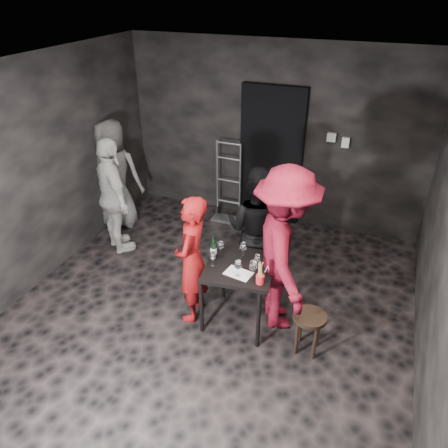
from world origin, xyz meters
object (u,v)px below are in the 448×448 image
at_px(tasting_table, 240,273).
at_px(bystander_grey, 114,169).
at_px(stool, 309,323).
at_px(breadstick_cup, 260,273).
at_px(man_maroon, 286,232).
at_px(wine_bottle, 214,250).
at_px(server_red, 192,260).
at_px(hand_truck, 227,205).
at_px(bystander_cream, 113,192).
at_px(woman_black, 257,225).

relative_size(tasting_table, bystander_grey, 0.41).
xyz_separation_m(stool, breadstick_cup, (-0.53, -0.03, 0.49)).
relative_size(man_maroon, breadstick_cup, 8.95).
height_order(man_maroon, wine_bottle, man_maroon).
bearing_deg(man_maroon, bystander_grey, 41.86).
distance_m(bystander_grey, breadstick_cup, 3.19).
height_order(server_red, breadstick_cup, server_red).
distance_m(hand_truck, bystander_grey, 1.84).
bearing_deg(stool, breadstick_cup, -177.02).
bearing_deg(man_maroon, tasting_table, 86.23).
bearing_deg(hand_truck, man_maroon, -54.26).
bearing_deg(wine_bottle, breadstick_cup, -20.63).
height_order(server_red, bystander_grey, bystander_grey).
bearing_deg(bystander_cream, bystander_grey, -20.48).
xyz_separation_m(stool, man_maroon, (-0.39, 0.35, 0.79)).
bearing_deg(bystander_cream, tasting_table, -163.29).
relative_size(tasting_table, server_red, 0.50).
relative_size(woman_black, bystander_grey, 0.92).
bearing_deg(man_maroon, hand_truck, 9.52).
distance_m(server_red, woman_black, 0.94).
height_order(server_red, bystander_cream, bystander_cream).
relative_size(stool, wine_bottle, 1.63).
distance_m(bystander_grey, wine_bottle, 2.57).
distance_m(woman_black, man_maroon, 0.79).
relative_size(bystander_cream, bystander_grey, 0.98).
bearing_deg(bystander_grey, breadstick_cup, 137.61).
distance_m(tasting_table, server_red, 0.54).
distance_m(man_maroon, bystander_cream, 2.60).
xyz_separation_m(hand_truck, woman_black, (0.93, -1.48, 0.62)).
distance_m(server_red, bystander_cream, 1.80).
height_order(hand_truck, woman_black, woman_black).
bearing_deg(stool, woman_black, 133.96).
relative_size(hand_truck, bystander_cream, 0.70).
relative_size(stool, bystander_grey, 0.26).
xyz_separation_m(woman_black, man_maroon, (0.47, -0.54, 0.32)).
bearing_deg(tasting_table, hand_truck, 114.04).
bearing_deg(bystander_cream, server_red, -171.89).
bearing_deg(stool, bystander_cream, 161.66).
xyz_separation_m(stool, wine_bottle, (-1.12, 0.20, 0.49)).
height_order(bystander_cream, bystander_grey, bystander_grey).
distance_m(stool, server_red, 1.39).
bearing_deg(bystander_cream, breadstick_cup, -165.44).
distance_m(stool, breadstick_cup, 0.72).
bearing_deg(server_red, tasting_table, 91.69).
bearing_deg(breadstick_cup, stool, 2.98).
bearing_deg(bystander_cream, wine_bottle, -166.09).
height_order(hand_truck, server_red, server_red).
distance_m(tasting_table, man_maroon, 0.69).
height_order(hand_truck, bystander_cream, bystander_cream).
bearing_deg(woman_black, tasting_table, 98.90).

